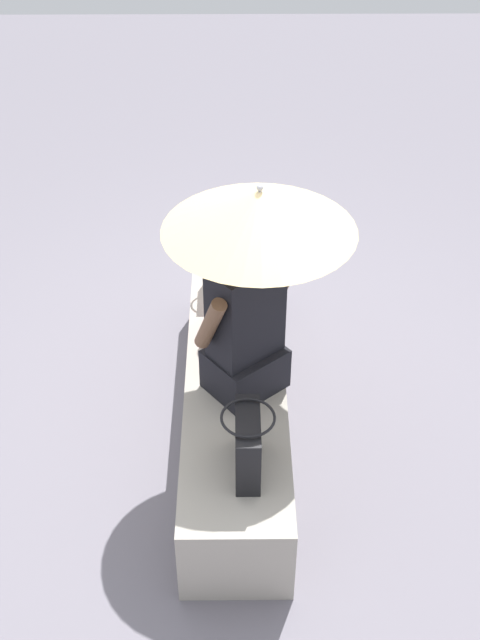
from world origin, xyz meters
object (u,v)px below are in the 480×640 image
at_px(parasol, 259,211).
at_px(handbag_black, 221,256).
at_px(person_seated, 245,323).
at_px(tote_bag_canvas, 248,443).
at_px(shoulder_bag_spare, 229,307).

distance_m(parasol, handbag_black, 1.12).
distance_m(person_seated, tote_bag_canvas, 0.58).
distance_m(parasol, tote_bag_canvas, 0.98).
bearing_deg(handbag_black, parasol, 12.75).
relative_size(person_seated, handbag_black, 2.43).
xyz_separation_m(parasol, shoulder_bag_spare, (-0.37, -0.13, -0.79)).
bearing_deg(parasol, handbag_black, -167.25).
height_order(tote_bag_canvas, shoulder_bag_spare, shoulder_bag_spare).
xyz_separation_m(handbag_black, tote_bag_canvas, (1.39, 0.13, -0.02)).
bearing_deg(shoulder_bag_spare, tote_bag_canvas, 4.75).
distance_m(person_seated, handbag_black, 0.90).
bearing_deg(handbag_black, tote_bag_canvas, 5.27).
height_order(person_seated, handbag_black, person_seated).
xyz_separation_m(handbag_black, shoulder_bag_spare, (0.44, 0.05, -0.03)).
height_order(handbag_black, tote_bag_canvas, handbag_black).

